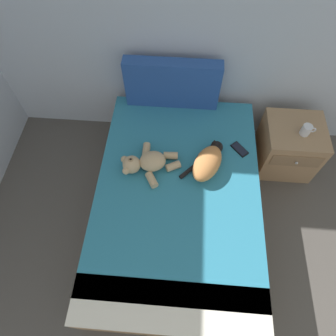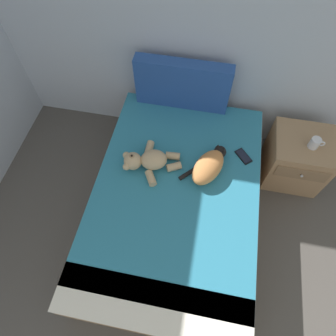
# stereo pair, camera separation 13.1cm
# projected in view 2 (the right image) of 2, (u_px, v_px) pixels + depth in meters

# --- Properties ---
(wall_back) EXTENTS (4.26, 0.06, 2.47)m
(wall_back) POSITION_uv_depth(u_px,v_px,m) (257.00, 22.00, 2.06)
(wall_back) COLOR silver
(wall_back) RESTS_ON ground_plane
(bed) EXTENTS (1.29, 1.91, 0.50)m
(bed) POSITION_uv_depth(u_px,v_px,m) (175.00, 205.00, 2.41)
(bed) COLOR #9E7A56
(bed) RESTS_ON ground_plane
(patterned_cushion) EXTENTS (0.80, 0.12, 0.45)m
(patterned_cushion) POSITION_uv_depth(u_px,v_px,m) (182.00, 85.00, 2.46)
(patterned_cushion) COLOR #264C99
(patterned_cushion) RESTS_ON bed
(cat) EXTENTS (0.36, 0.42, 0.15)m
(cat) POSITION_uv_depth(u_px,v_px,m) (209.00, 166.00, 2.22)
(cat) COLOR #D18447
(cat) RESTS_ON bed
(teddy_bear) EXTENTS (0.47, 0.39, 0.15)m
(teddy_bear) POSITION_uv_depth(u_px,v_px,m) (148.00, 160.00, 2.26)
(teddy_bear) COLOR tan
(teddy_bear) RESTS_ON bed
(cell_phone) EXTENTS (0.15, 0.16, 0.01)m
(cell_phone) POSITION_uv_depth(u_px,v_px,m) (243.00, 156.00, 2.35)
(cell_phone) COLOR black
(cell_phone) RESTS_ON bed
(nightstand) EXTENTS (0.50, 0.49, 0.51)m
(nightstand) POSITION_uv_depth(u_px,v_px,m) (296.00, 159.00, 2.63)
(nightstand) COLOR #9E7A56
(nightstand) RESTS_ON ground_plane
(mug) EXTENTS (0.12, 0.08, 0.09)m
(mug) POSITION_uv_depth(u_px,v_px,m) (315.00, 143.00, 2.34)
(mug) COLOR silver
(mug) RESTS_ON nightstand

